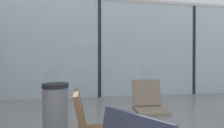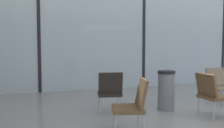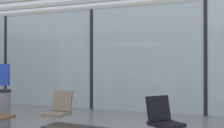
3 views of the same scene
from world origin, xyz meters
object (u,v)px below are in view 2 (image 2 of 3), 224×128
Objects in this scene: lounge_chair_0 at (211,93)px; lounge_chair_5 at (110,90)px; parked_airplane at (78,32)px; lounge_chair_4 at (218,84)px; lounge_chair_2 at (133,103)px; trash_bin at (166,90)px.

lounge_chair_5 is (-1.77, 0.88, 0.00)m from lounge_chair_0.
parked_airplane is 8.89m from lounge_chair_4.
lounge_chair_4 is (2.71, 1.13, 0.00)m from lounge_chair_2.
lounge_chair_0 is 1.00× the size of lounge_chair_2.
lounge_chair_2 is 1.01× the size of trash_bin.
trash_bin is (0.43, -8.54, -1.86)m from parked_airplane.
lounge_chair_5 is (-0.83, -8.44, -1.80)m from parked_airplane.
lounge_chair_2 is 2.94m from lounge_chair_4.
lounge_chair_5 is 1.01× the size of trash_bin.
lounge_chair_4 is at bearing -77.42° from parked_airplane.
lounge_chair_0 is 0.94m from trash_bin.
parked_airplane is at bearing 92.90° from trash_bin.
trash_bin is at bearing -173.81° from lounge_chair_4.
trash_bin is at bearing 31.07° from lounge_chair_0.
lounge_chair_4 is 1.01× the size of trash_bin.
trash_bin is at bearing -87.10° from parked_airplane.
lounge_chair_5 is at bearing 61.43° from lounge_chair_0.
lounge_chair_0 is 1.26m from lounge_chair_4.
lounge_chair_5 reaches higher than trash_bin.
lounge_chair_5 is (-2.72, 0.05, 0.00)m from lounge_chair_4.
lounge_chair_5 is (-0.01, 1.18, 0.00)m from lounge_chair_2.
trash_bin is at bearing -172.88° from lounge_chair_5.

